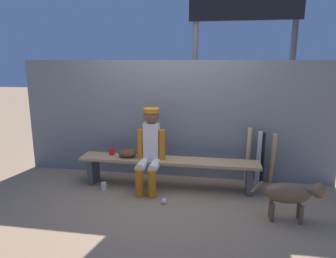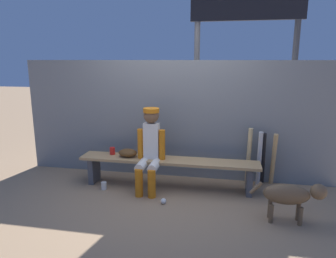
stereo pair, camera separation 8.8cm
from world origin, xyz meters
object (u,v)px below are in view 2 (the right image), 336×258
(bat_aluminum_black, at_px, (263,158))
(cup_on_ground, at_px, (104,186))
(dog, at_px, (292,195))
(player_seated, at_px, (150,147))
(bat_wood_tan, at_px, (273,159))
(cup_on_bench, at_px, (112,151))
(bat_wood_natural, at_px, (249,156))
(scoreboard, at_px, (250,24))
(baseball, at_px, (164,201))
(bat_aluminum_silver, at_px, (259,159))
(dugout_bench, at_px, (168,165))
(baseball_glove, at_px, (128,153))

(bat_aluminum_black, distance_m, cup_on_ground, 2.39)
(cup_on_ground, relative_size, dog, 0.13)
(player_seated, height_order, dog, player_seated)
(player_seated, xyz_separation_m, bat_wood_tan, (1.76, 0.47, -0.23))
(cup_on_bench, xyz_separation_m, dog, (2.46, -0.78, -0.15))
(bat_wood_tan, xyz_separation_m, dog, (0.06, -1.07, -0.07))
(bat_wood_natural, height_order, scoreboard, scoreboard)
(cup_on_ground, distance_m, cup_on_bench, 0.54)
(cup_on_ground, distance_m, dog, 2.54)
(cup_on_bench, xyz_separation_m, scoreboard, (2.01, 1.32, 1.94))
(baseball, relative_size, dog, 0.09)
(bat_wood_natural, bearing_deg, scoreboard, 91.45)
(bat_wood_tan, distance_m, cup_on_bench, 2.41)
(bat_aluminum_black, bearing_deg, bat_wood_tan, -9.39)
(player_seated, distance_m, scoreboard, 2.71)
(bat_wood_tan, bearing_deg, cup_on_bench, -173.08)
(bat_aluminum_silver, bearing_deg, dugout_bench, -166.44)
(baseball_glove, distance_m, cup_on_bench, 0.28)
(bat_wood_tan, bearing_deg, bat_wood_natural, 179.78)
(scoreboard, xyz_separation_m, dog, (0.45, -2.10, -2.10))
(bat_wood_natural, relative_size, bat_aluminum_silver, 1.04)
(dugout_bench, relative_size, baseball, 35.37)
(baseball_glove, distance_m, bat_wood_tan, 2.16)
(baseball_glove, xyz_separation_m, scoreboard, (1.74, 1.39, 1.94))
(dugout_bench, relative_size, bat_wood_natural, 3.00)
(player_seated, distance_m, cup_on_bench, 0.67)
(bat_wood_natural, xyz_separation_m, scoreboard, (-0.03, 1.03, 2.00))
(bat_aluminum_silver, relative_size, cup_on_bench, 7.63)
(player_seated, xyz_separation_m, bat_aluminum_silver, (1.55, 0.42, -0.22))
(baseball_glove, bearing_deg, scoreboard, 38.53)
(bat_aluminum_silver, bearing_deg, bat_wood_tan, 11.72)
(bat_wood_tan, relative_size, scoreboard, 0.24)
(dugout_bench, bearing_deg, scoreboard, 50.74)
(bat_aluminum_silver, relative_size, cup_on_ground, 7.63)
(baseball, distance_m, scoreboard, 3.27)
(bat_aluminum_silver, height_order, bat_aluminum_black, bat_aluminum_silver)
(bat_aluminum_black, xyz_separation_m, cup_on_bench, (-2.25, -0.31, 0.08))
(player_seated, distance_m, bat_aluminum_black, 1.70)
(bat_aluminum_silver, bearing_deg, baseball_glove, -170.65)
(dugout_bench, height_order, bat_wood_tan, bat_wood_tan)
(dugout_bench, relative_size, bat_wood_tan, 3.17)
(dugout_bench, relative_size, dog, 3.10)
(player_seated, distance_m, bat_aluminum_silver, 1.63)
(bat_wood_tan, distance_m, baseball, 1.77)
(dugout_bench, distance_m, bat_aluminum_silver, 1.35)
(bat_wood_tan, height_order, dog, bat_wood_tan)
(bat_aluminum_silver, distance_m, cup_on_bench, 2.20)
(dugout_bench, distance_m, player_seated, 0.39)
(cup_on_ground, bearing_deg, bat_wood_tan, 14.14)
(cup_on_bench, distance_m, dog, 2.59)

